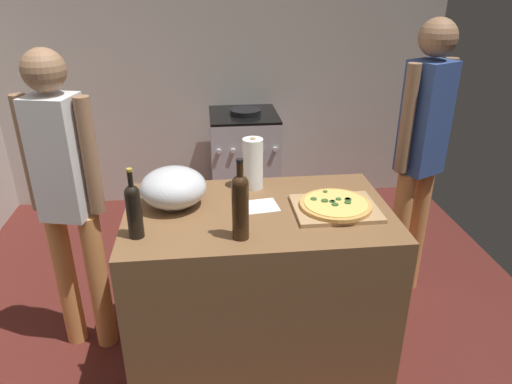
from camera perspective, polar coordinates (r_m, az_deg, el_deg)
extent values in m
cube|color=#511E19|center=(3.43, -4.71, -10.35)|extent=(4.15, 3.32, 0.02)
cube|color=#BCB7AD|center=(4.27, -6.06, 15.81)|extent=(4.15, 0.10, 2.60)
cube|color=brown|center=(2.54, 0.25, -11.43)|extent=(1.28, 0.78, 0.92)
cube|color=tan|center=(2.32, 9.46, -1.95)|extent=(0.40, 0.32, 0.02)
cylinder|color=tan|center=(2.32, 9.49, -1.53)|extent=(0.35, 0.35, 0.02)
cylinder|color=#EAC660|center=(2.31, 9.51, -1.28)|extent=(0.30, 0.30, 0.00)
cylinder|color=#335926|center=(2.29, 9.43, -1.49)|extent=(0.03, 0.03, 0.01)
cylinder|color=#335926|center=(2.32, 9.19, -1.10)|extent=(0.02, 0.02, 0.01)
cylinder|color=#335926|center=(2.32, 8.21, -1.03)|extent=(0.03, 0.03, 0.01)
cylinder|color=#335926|center=(2.35, 10.89, -0.83)|extent=(0.03, 0.03, 0.01)
cylinder|color=#335926|center=(2.33, 6.90, -0.83)|extent=(0.03, 0.03, 0.01)
cylinder|color=#335926|center=(2.34, 9.84, -0.84)|extent=(0.03, 0.03, 0.01)
cylinder|color=#335926|center=(2.35, 10.96, -0.88)|extent=(0.03, 0.03, 0.01)
cylinder|color=#335926|center=(2.41, 8.27, 0.04)|extent=(0.02, 0.02, 0.01)
cylinder|color=#335926|center=(2.31, 9.03, -1.13)|extent=(0.02, 0.02, 0.01)
cylinder|color=#335926|center=(2.32, 10.91, -1.23)|extent=(0.03, 0.03, 0.01)
cylinder|color=#B2B2B7|center=(2.38, -9.68, -1.49)|extent=(0.13, 0.13, 0.01)
ellipsoid|color=silver|center=(2.34, -9.85, 0.55)|extent=(0.32, 0.32, 0.19)
cylinder|color=white|center=(2.49, -0.38, 3.40)|extent=(0.11, 0.11, 0.27)
cylinder|color=#997551|center=(2.49, -0.38, 3.44)|extent=(0.03, 0.03, 0.27)
cylinder|color=#331E0F|center=(2.01, -1.87, -2.32)|extent=(0.07, 0.07, 0.25)
sphere|color=#331E0F|center=(1.96, -1.92, 1.00)|extent=(0.07, 0.07, 0.07)
cylinder|color=#331E0F|center=(1.93, -1.95, 2.59)|extent=(0.03, 0.03, 0.07)
cylinder|color=black|center=(1.92, -1.97, 3.78)|extent=(0.03, 0.03, 0.01)
cylinder|color=black|center=(2.09, -14.29, -2.69)|extent=(0.07, 0.07, 0.21)
sphere|color=black|center=(2.05, -14.60, -0.10)|extent=(0.07, 0.07, 0.07)
cylinder|color=black|center=(2.03, -14.77, 1.40)|extent=(0.02, 0.02, 0.08)
cylinder|color=gold|center=(2.01, -14.91, 2.57)|extent=(0.02, 0.02, 0.01)
cube|color=white|center=(2.33, 0.03, -1.75)|extent=(0.23, 0.18, 0.00)
cube|color=#B7B7BC|center=(4.12, -1.43, 3.17)|extent=(0.56, 0.57, 0.88)
cube|color=black|center=(3.98, -1.49, 9.21)|extent=(0.56, 0.57, 0.02)
cylinder|color=silver|center=(3.74, -4.48, 4.85)|extent=(0.04, 0.02, 0.04)
cylinder|color=silver|center=(3.75, -2.77, 4.92)|extent=(0.04, 0.02, 0.04)
cylinder|color=silver|center=(3.75, -1.06, 4.99)|extent=(0.04, 0.02, 0.04)
cylinder|color=silver|center=(3.76, 0.64, 5.05)|extent=(0.04, 0.02, 0.04)
cylinder|color=silver|center=(3.78, 2.32, 5.11)|extent=(0.04, 0.02, 0.04)
cylinder|color=black|center=(3.95, -1.25, 9.57)|extent=(0.25, 0.25, 0.04)
cylinder|color=#D88C4C|center=(2.88, -21.68, -9.74)|extent=(0.11, 0.11, 0.83)
cylinder|color=#D88C4C|center=(2.80, -18.28, -10.23)|extent=(0.11, 0.11, 0.83)
cube|color=silver|center=(2.52, -22.38, 3.73)|extent=(0.27, 0.25, 0.62)
cylinder|color=#936B4C|center=(2.59, -25.47, 4.13)|extent=(0.08, 0.08, 0.59)
cylinder|color=#936B4C|center=(2.44, -19.22, 3.98)|extent=(0.08, 0.08, 0.59)
sphere|color=#936B4C|center=(2.41, -24.05, 13.17)|extent=(0.20, 0.20, 0.20)
cylinder|color=#D88C4C|center=(3.29, 18.65, -4.27)|extent=(0.11, 0.11, 0.87)
cylinder|color=#D88C4C|center=(3.17, 16.68, -5.14)|extent=(0.11, 0.11, 0.87)
cube|color=#334C8C|center=(2.94, 19.60, 8.30)|extent=(0.29, 0.28, 0.65)
cylinder|color=#936B4C|center=(3.06, 21.50, 8.94)|extent=(0.08, 0.08, 0.62)
cylinder|color=#936B4C|center=(2.82, 17.63, 8.24)|extent=(0.08, 0.08, 0.62)
sphere|color=#936B4C|center=(2.86, 20.92, 16.88)|extent=(0.21, 0.21, 0.21)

